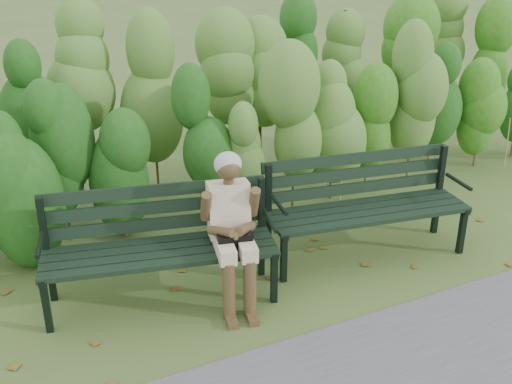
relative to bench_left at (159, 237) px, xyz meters
name	(u,v)px	position (x,y,z in m)	size (l,w,h in m)	color
ground	(272,276)	(1.05, -0.16, -0.59)	(80.00, 80.00, 0.00)	#415527
hedge_band	(198,104)	(1.05, 1.70, 0.66)	(11.04, 1.67, 2.42)	#47381E
leaf_litter	(255,279)	(0.88, -0.15, -0.59)	(5.94, 2.19, 0.01)	brown
bench_left	(159,237)	(0.00, 0.00, 0.00)	(2.11, 1.08, 1.01)	black
bench_right	(363,198)	(2.11, -0.10, 0.00)	(2.10, 0.97, 1.01)	black
seated_woman	(232,221)	(0.56, -0.33, 0.19)	(0.54, 0.80, 1.36)	beige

